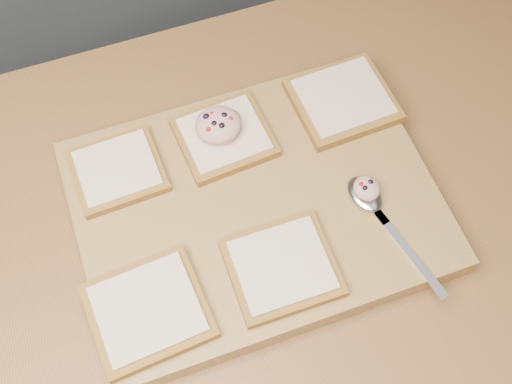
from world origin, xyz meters
TOP-DOWN VIEW (x-y plane):
  - island_counter at (0.00, 0.00)m, footprint 2.00×0.80m
  - cutting_board at (0.02, 0.06)m, footprint 0.44×0.34m
  - bread_far_left at (-0.13, 0.16)m, footprint 0.11×0.10m
  - bread_far_center at (0.02, 0.16)m, footprint 0.12×0.11m
  - bread_far_right at (0.18, 0.16)m, footprint 0.13×0.12m
  - bread_near_left at (-0.14, -0.03)m, footprint 0.14×0.13m
  - bread_near_center at (0.02, -0.03)m, footprint 0.12×0.11m
  - tuna_salad_dollop at (0.01, 0.17)m, footprint 0.06×0.06m
  - spoon at (0.16, 0.01)m, footprint 0.06×0.18m
  - spoon_salad at (0.15, 0.02)m, footprint 0.03×0.04m

SIDE VIEW (x-z plane):
  - island_counter at x=0.00m, z-range 0.00..0.90m
  - cutting_board at x=0.02m, z-range 0.90..0.94m
  - spoon at x=0.16m, z-range 0.93..0.95m
  - bread_far_left at x=-0.13m, z-range 0.93..0.95m
  - bread_far_center at x=0.02m, z-range 0.93..0.95m
  - bread_near_center at x=0.02m, z-range 0.93..0.95m
  - bread_far_right at x=0.18m, z-range 0.93..0.95m
  - bread_near_left at x=-0.14m, z-range 0.93..0.95m
  - spoon_salad at x=0.15m, z-range 0.95..0.97m
  - tuna_salad_dollop at x=0.01m, z-range 0.95..0.98m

